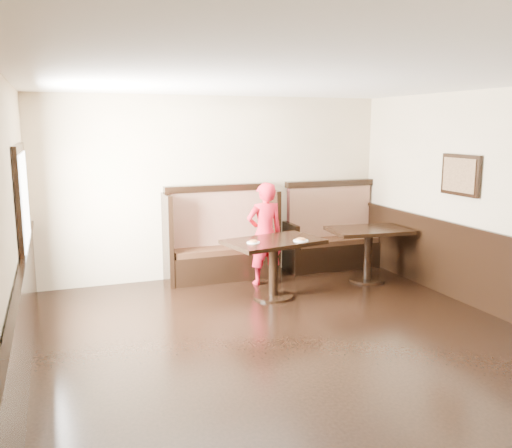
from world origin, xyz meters
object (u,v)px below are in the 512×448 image
booth_neighbor (332,239)px  table_neighbor (368,242)px  booth_main (221,245)px  child (265,234)px  table_main (273,253)px

booth_neighbor → table_neighbor: (0.11, -0.95, 0.13)m
booth_main → table_neighbor: 2.27m
child → table_neighbor: bearing=164.2°
booth_neighbor → table_main: size_ratio=1.17×
table_neighbor → booth_neighbor: bearing=102.0°
booth_main → child: child is taller
table_main → child: (0.13, 0.67, 0.14)m
booth_main → table_neighbor: size_ratio=1.41×
booth_main → booth_neighbor: size_ratio=1.06×
table_neighbor → child: size_ratio=0.81×
booth_main → table_neighbor: (2.06, -0.95, 0.08)m
table_neighbor → table_main: bearing=-165.5°
table_neighbor → child: 1.60m
booth_main → booth_neighbor: same height
booth_neighbor → table_neighbor: size_ratio=1.33×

